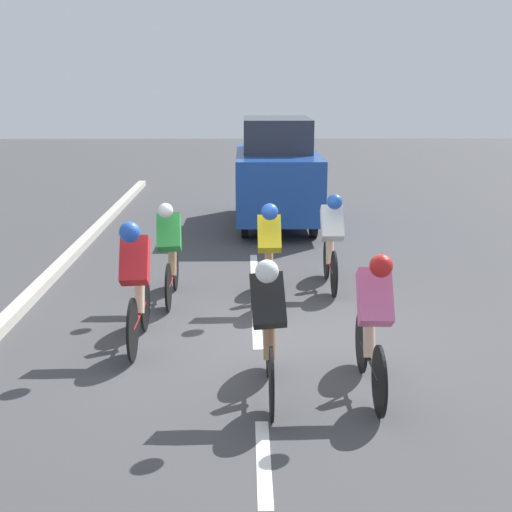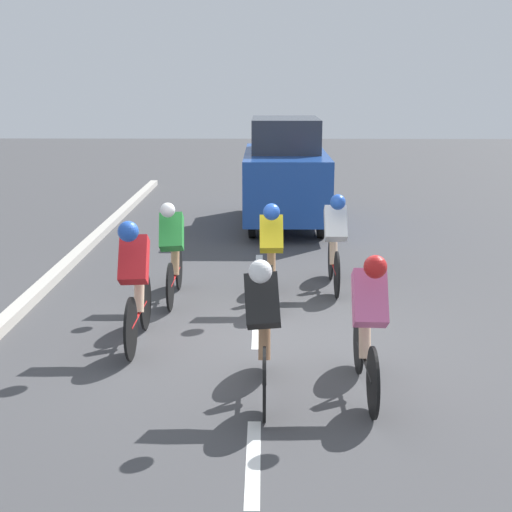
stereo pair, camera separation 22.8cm
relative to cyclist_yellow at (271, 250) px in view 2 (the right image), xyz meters
name	(u,v)px [view 2 (the right image)]	position (x,y,z in m)	size (l,w,h in m)	color
ground_plane	(257,338)	(0.19, 1.40, -0.77)	(60.00, 60.00, 0.00)	#424244
lane_stripe_near	(253,461)	(0.19, 4.30, -0.77)	(0.12, 1.40, 0.01)	white
lane_stripe_mid	(257,329)	(0.19, 1.10, -0.77)	(0.12, 1.40, 0.01)	white
lane_stripe_far	(259,265)	(0.19, -2.10, -0.77)	(0.12, 1.40, 0.01)	white
curb	(4,323)	(3.39, 1.10, -0.70)	(0.20, 25.19, 0.14)	#B7B2A8
cyclist_yellow	(271,250)	(0.00, 0.00, 0.00)	(0.32, 1.69, 1.46)	black
cyclist_green	(173,249)	(1.38, -0.10, -0.02)	(0.35, 1.68, 1.45)	black
cyclist_red	(135,280)	(1.59, 1.67, 0.04)	(0.34, 1.73, 1.54)	black
cyclist_white	(335,239)	(-0.94, -0.67, 0.00)	(0.32, 1.65, 1.48)	black
cyclist_pink	(368,321)	(-0.91, 3.03, 0.01)	(0.33, 1.72, 1.50)	black
cyclist_black	(263,325)	(0.11, 3.11, -0.01)	(0.36, 1.72, 1.47)	black
support_car	(285,173)	(-0.34, -5.54, 0.36)	(1.70, 3.96, 2.27)	black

